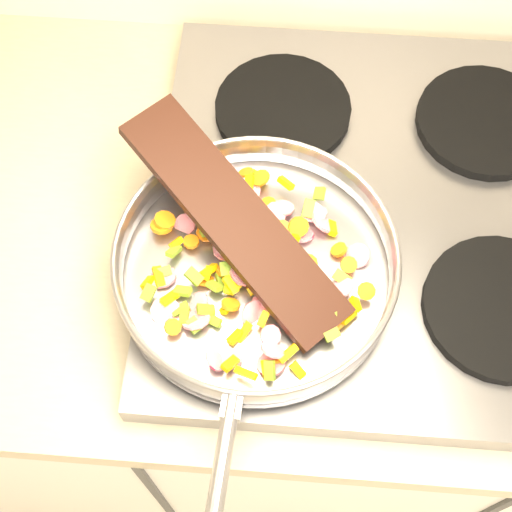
{
  "coord_description": "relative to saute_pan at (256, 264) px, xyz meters",
  "views": [
    {
      "loc": [
        -0.83,
        1.17,
        1.74
      ],
      "look_at": [
        -0.86,
        1.54,
        1.0
      ],
      "focal_mm": 50.0,
      "sensor_mm": 36.0,
      "label": 1
    }
  ],
  "objects": [
    {
      "name": "saute_pan",
      "position": [
        0.0,
        0.0,
        0.0
      ],
      "size": [
        0.37,
        0.54,
        0.05
      ],
      "rotation": [
        0.0,
        0.0,
        -0.07
      ],
      "color": "#9E9EA5",
      "rests_on": "grate_fl"
    },
    {
      "name": "grate_fr",
      "position": [
        0.3,
        -0.02,
        -0.04
      ],
      "size": [
        0.19,
        0.19,
        0.02
      ],
      "primitive_type": "cylinder",
      "color": "black",
      "rests_on": "cooktop"
    },
    {
      "name": "grate_bl",
      "position": [
        0.02,
        0.26,
        -0.04
      ],
      "size": [
        0.19,
        0.19,
        0.02
      ],
      "primitive_type": "cylinder",
      "color": "black",
      "rests_on": "cooktop"
    },
    {
      "name": "grate_fl",
      "position": [
        0.02,
        -0.02,
        -0.04
      ],
      "size": [
        0.19,
        0.19,
        0.02
      ],
      "primitive_type": "cylinder",
      "color": "black",
      "rests_on": "cooktop"
    },
    {
      "name": "vegetable_heap",
      "position": [
        -0.0,
        0.0,
        -0.01
      ],
      "size": [
        0.29,
        0.29,
        0.05
      ],
      "color": "#E21640",
      "rests_on": "saute_pan"
    },
    {
      "name": "grate_br",
      "position": [
        0.3,
        0.26,
        -0.04
      ],
      "size": [
        0.19,
        0.19,
        0.02
      ],
      "primitive_type": "cylinder",
      "color": "black",
      "rests_on": "cooktop"
    },
    {
      "name": "cooktop",
      "position": [
        0.16,
        0.12,
        -0.07
      ],
      "size": [
        0.6,
        0.6,
        0.04
      ],
      "primitive_type": "cube",
      "color": "#939399",
      "rests_on": "counter_top"
    },
    {
      "name": "wooden_spatula",
      "position": [
        -0.03,
        0.04,
        0.03
      ],
      "size": [
        0.29,
        0.29,
        0.09
      ],
      "primitive_type": "cube",
      "rotation": [
        0.0,
        -0.23,
        2.37
      ],
      "color": "black",
      "rests_on": "saute_pan"
    }
  ]
}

